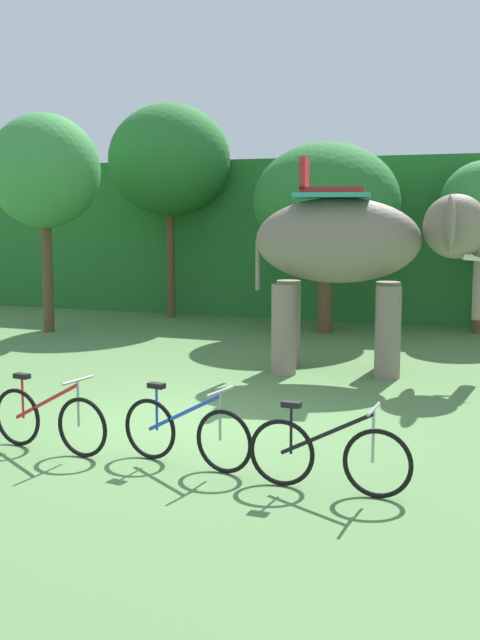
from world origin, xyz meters
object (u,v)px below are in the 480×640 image
at_px(bike_blue, 186,432).
at_px(bike_black, 328,455).
at_px(tree_center_left, 326,203).
at_px(elephant, 357,249).
at_px(tree_center_right, 44,172).
at_px(bike_red, 49,420).
at_px(tree_far_left, 170,161).

distance_m(bike_blue, bike_black, 1.72).
distance_m(tree_center_left, elephant, 4.92).
height_order(tree_center_right, tree_center_left, tree_center_right).
relative_size(tree_center_right, bike_blue, 3.04).
relative_size(bike_red, bike_blue, 1.01).
relative_size(tree_center_right, tree_center_left, 1.15).
relative_size(tree_center_left, bike_black, 2.62).
height_order(tree_far_left, bike_blue, tree_far_left).
bearing_deg(tree_far_left, bike_blue, -63.71).
height_order(tree_center_right, bike_black, tree_center_right).
xyz_separation_m(tree_center_right, tree_center_left, (6.22, 2.25, -0.72)).
distance_m(elephant, bike_black, 6.51).
xyz_separation_m(tree_center_left, bike_red, (-0.64, -10.49, -2.68)).
relative_size(tree_far_left, tree_center_left, 1.28).
distance_m(tree_far_left, bike_black, 14.59).
distance_m(tree_far_left, bike_blue, 13.57).
relative_size(tree_far_left, bike_red, 3.36).
distance_m(tree_center_left, bike_red, 10.85).
xyz_separation_m(elephant, bike_red, (-2.37, -5.97, -1.82)).
distance_m(elephant, bike_red, 6.68).
bearing_deg(bike_red, tree_far_left, 108.86).
bearing_deg(bike_black, elephant, 99.98).
bearing_deg(bike_red, elephant, 68.33).
bearing_deg(bike_red, bike_blue, 2.30).
bearing_deg(bike_black, tree_far_left, 122.05).
xyz_separation_m(tree_center_left, bike_black, (2.81, -10.68, -2.68)).
xyz_separation_m(tree_center_left, bike_blue, (1.11, -10.42, -2.68)).
bearing_deg(bike_blue, tree_center_left, 96.08).
relative_size(tree_far_left, bike_blue, 3.38).
xyz_separation_m(tree_center_left, elephant, (1.73, -4.52, -0.87)).
bearing_deg(tree_center_left, bike_black, -75.24).
xyz_separation_m(elephant, bike_black, (1.08, -6.16, -1.82)).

